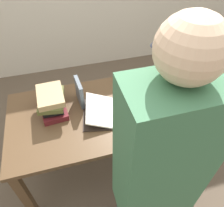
{
  "coord_description": "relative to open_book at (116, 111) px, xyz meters",
  "views": [
    {
      "loc": [
        -0.28,
        -1.17,
        2.01
      ],
      "look_at": [
        0.03,
        -0.02,
        0.85
      ],
      "focal_mm": 35.0,
      "sensor_mm": 36.0,
      "label": 1
    }
  ],
  "objects": [
    {
      "name": "reading_desk",
      "position": [
        -0.06,
        0.05,
        -0.12
      ],
      "size": [
        1.54,
        0.8,
        0.77
      ],
      "color": "brown",
      "rests_on": "ground_plane"
    },
    {
      "name": "person_reader",
      "position": [
        -0.02,
        -0.72,
        0.11
      ],
      "size": [
        0.36,
        0.22,
        1.82
      ],
      "rotation": [
        0.0,
        0.0,
        3.14
      ],
      "color": "#2D3342",
      "rests_on": "ground_plane"
    },
    {
      "name": "coffee_mug",
      "position": [
        0.27,
        0.13,
        0.02
      ],
      "size": [
        0.09,
        0.08,
        0.09
      ],
      "rotation": [
        0.0,
        0.0,
        0.57
      ],
      "color": "#335184",
      "rests_on": "reading_desk"
    },
    {
      "name": "book_standing_upright",
      "position": [
        -0.24,
        0.2,
        0.08
      ],
      "size": [
        0.04,
        0.19,
        0.21
      ],
      "rotation": [
        0.0,
        0.0,
        0.08
      ],
      "color": "slate",
      "rests_on": "reading_desk"
    },
    {
      "name": "reading_lamp",
      "position": [
        0.43,
        0.27,
        0.33
      ],
      "size": [
        0.14,
        0.14,
        0.47
      ],
      "color": "#ADADB2",
      "rests_on": "reading_desk"
    },
    {
      "name": "ground_plane",
      "position": [
        -0.06,
        0.05,
        -0.8
      ],
      "size": [
        12.0,
        12.0,
        0.0
      ],
      "primitive_type": "plane",
      "color": "brown"
    },
    {
      "name": "pencil",
      "position": [
        -0.02,
        -0.23,
        -0.02
      ],
      "size": [
        0.08,
        0.13,
        0.01
      ],
      "rotation": [
        0.0,
        0.0,
        0.52
      ],
      "color": "gold",
      "rests_on": "reading_desk"
    },
    {
      "name": "book_stack_tall",
      "position": [
        -0.46,
        0.16,
        0.07
      ],
      "size": [
        0.22,
        0.31,
        0.18
      ],
      "color": "maroon",
      "rests_on": "reading_desk"
    },
    {
      "name": "open_book",
      "position": [
        0.0,
        0.0,
        0.0
      ],
      "size": [
        0.56,
        0.44,
        0.08
      ],
      "rotation": [
        0.0,
        0.0,
        -0.2
      ],
      "color": "black",
      "rests_on": "reading_desk"
    }
  ]
}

